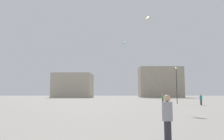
% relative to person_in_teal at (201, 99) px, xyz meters
% --- Properties ---
extents(person_in_teal, '(0.34, 0.34, 1.57)m').
position_rel_person_in_teal_xyz_m(person_in_teal, '(0.00, 0.00, 0.00)').
color(person_in_teal, '#2D2D33').
rests_on(person_in_teal, ground_plane).
extents(person_in_green, '(0.34, 0.34, 1.57)m').
position_rel_person_in_teal_xyz_m(person_in_green, '(-5.28, 0.58, -0.00)').
color(person_in_green, '#2D2D33').
rests_on(person_in_green, ground_plane).
extents(person_in_grey, '(0.36, 0.36, 1.65)m').
position_rel_person_in_teal_xyz_m(person_in_grey, '(-9.69, -24.05, 0.04)').
color(person_in_grey, '#2D2D33').
rests_on(person_in_grey, ground_plane).
extents(kite_cyan_diamond, '(6.03, 8.98, 10.33)m').
position_rel_person_in_teal_xyz_m(kite_cyan_diamond, '(-10.71, 8.82, 10.09)').
color(kite_cyan_diamond, '#1EB2C6').
extents(kite_amber_diamond, '(3.12, 5.11, 10.52)m').
position_rel_person_in_teal_xyz_m(kite_amber_diamond, '(-7.88, -3.95, 10.45)').
color(kite_amber_diamond, yellow).
extents(building_left_hall, '(15.33, 15.49, 9.73)m').
position_rel_person_in_teal_xyz_m(building_left_hall, '(-31.44, 58.64, 4.00)').
color(building_left_hall, '#B2A893').
rests_on(building_left_hall, ground_plane).
extents(building_centre_hall, '(17.76, 9.39, 12.36)m').
position_rel_person_in_teal_xyz_m(building_centre_hall, '(4.56, 58.45, 5.32)').
color(building_centre_hall, '#A39984').
rests_on(building_centre_hall, ground_plane).
extents(lamppost_east, '(0.36, 0.36, 6.04)m').
position_rel_person_in_teal_xyz_m(lamppost_east, '(-2.24, 4.54, 3.08)').
color(lamppost_east, '#2D2D30').
rests_on(lamppost_east, ground_plane).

